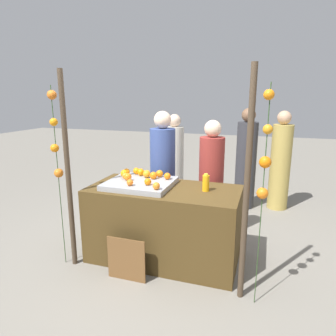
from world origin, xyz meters
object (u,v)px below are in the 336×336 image
(orange_1, at_px, (130,182))
(stall_counter, at_px, (164,223))
(vendor_left, at_px, (163,178))
(vendor_right, at_px, (211,186))
(juice_bottle, at_px, (206,183))
(orange_0, at_px, (125,176))
(chalkboard_sign, at_px, (127,260))

(orange_1, bearing_deg, stall_counter, 34.75)
(vendor_left, bearing_deg, vendor_right, 0.42)
(juice_bottle, bearing_deg, vendor_right, 94.90)
(stall_counter, bearing_deg, vendor_right, 58.10)
(vendor_left, bearing_deg, orange_0, -110.77)
(stall_counter, relative_size, chalkboard_sign, 3.57)
(stall_counter, height_order, orange_0, orange_0)
(stall_counter, bearing_deg, orange_0, 177.69)
(vendor_left, bearing_deg, orange_1, -94.50)
(stall_counter, relative_size, orange_1, 23.21)
(chalkboard_sign, height_order, vendor_right, vendor_right)
(juice_bottle, xyz_separation_m, vendor_right, (-0.05, 0.63, -0.22))
(stall_counter, relative_size, vendor_right, 1.07)
(orange_0, xyz_separation_m, juice_bottle, (0.97, 0.02, -0.00))
(chalkboard_sign, bearing_deg, vendor_left, 91.13)
(orange_1, relative_size, vendor_right, 0.05)
(chalkboard_sign, bearing_deg, vendor_right, 62.30)
(stall_counter, bearing_deg, juice_bottle, 4.76)
(orange_0, distance_m, chalkboard_sign, 0.97)
(vendor_left, height_order, vendor_right, vendor_left)
(vendor_left, bearing_deg, juice_bottle, -41.10)
(vendor_left, distance_m, vendor_right, 0.67)
(chalkboard_sign, bearing_deg, stall_counter, 67.92)
(orange_0, relative_size, juice_bottle, 0.37)
(orange_1, height_order, vendor_right, vendor_right)
(stall_counter, height_order, vendor_right, vendor_right)
(stall_counter, relative_size, vendor_left, 1.01)
(orange_0, height_order, orange_1, orange_1)
(juice_bottle, relative_size, vendor_left, 0.12)
(chalkboard_sign, bearing_deg, orange_1, 105.90)
(stall_counter, bearing_deg, orange_1, -145.25)
(orange_1, bearing_deg, orange_0, 126.27)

